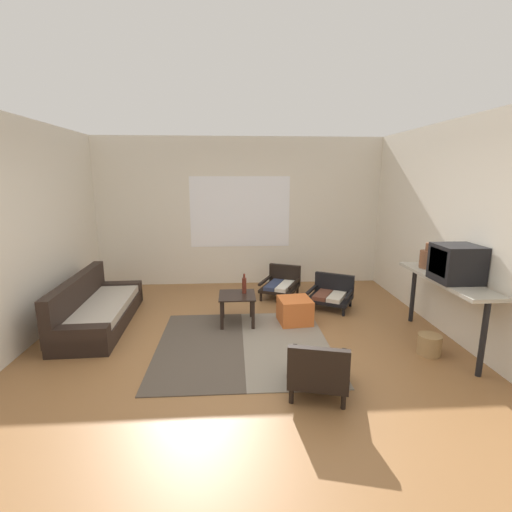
% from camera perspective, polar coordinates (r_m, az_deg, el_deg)
% --- Properties ---
extents(ground_plane, '(7.80, 7.80, 0.00)m').
position_cam_1_polar(ground_plane, '(4.32, -1.43, -15.51)').
color(ground_plane, olive).
extents(far_wall_with_window, '(5.60, 0.13, 2.70)m').
position_cam_1_polar(far_wall_with_window, '(6.91, -2.49, 6.78)').
color(far_wall_with_window, silver).
rests_on(far_wall_with_window, ground).
extents(side_wall_right, '(0.12, 6.60, 2.70)m').
position_cam_1_polar(side_wall_right, '(5.02, 30.32, 3.02)').
color(side_wall_right, silver).
rests_on(side_wall_right, ground).
extents(side_wall_left, '(0.12, 6.60, 2.70)m').
position_cam_1_polar(side_wall_left, '(4.87, -34.78, 2.26)').
color(side_wall_left, silver).
rests_on(side_wall_left, ground).
extents(area_rug, '(2.07, 2.04, 0.01)m').
position_cam_1_polar(area_rug, '(4.60, -1.95, -13.60)').
color(area_rug, '#4C4238').
rests_on(area_rug, ground).
extents(couch, '(0.79, 1.99, 0.68)m').
position_cam_1_polar(couch, '(5.56, -23.43, -7.69)').
color(couch, black).
rests_on(couch, ground).
extents(coffee_table, '(0.49, 0.51, 0.42)m').
position_cam_1_polar(coffee_table, '(5.12, -2.93, -6.99)').
color(coffee_table, black).
rests_on(coffee_table, ground).
extents(armchair_by_window, '(0.77, 0.82, 0.50)m').
position_cam_1_polar(armchair_by_window, '(6.29, 3.90, -4.21)').
color(armchair_by_window, black).
rests_on(armchair_by_window, ground).
extents(armchair_striped_foreground, '(0.68, 0.74, 0.56)m').
position_cam_1_polar(armchair_striped_foreground, '(3.64, 9.59, -16.92)').
color(armchair_striped_foreground, black).
rests_on(armchair_striped_foreground, ground).
extents(armchair_corner, '(0.81, 0.78, 0.49)m').
position_cam_1_polar(armchair_corner, '(5.89, 11.52, -5.64)').
color(armchair_corner, black).
rests_on(armchair_corner, ground).
extents(ottoman_orange, '(0.47, 0.47, 0.35)m').
position_cam_1_polar(ottoman_orange, '(5.21, 5.99, -8.41)').
color(ottoman_orange, '#D1662D').
rests_on(ottoman_orange, ground).
extents(console_shelf, '(0.41, 1.59, 0.85)m').
position_cam_1_polar(console_shelf, '(4.91, 27.21, -4.04)').
color(console_shelf, '#B2AD9E').
rests_on(console_shelf, ground).
extents(crt_television, '(0.45, 0.44, 0.42)m').
position_cam_1_polar(crt_television, '(4.70, 28.56, -1.00)').
color(crt_television, black).
rests_on(crt_television, console_shelf).
extents(clay_vase, '(0.19, 0.19, 0.33)m').
position_cam_1_polar(clay_vase, '(5.24, 24.95, -0.36)').
color(clay_vase, brown).
rests_on(clay_vase, console_shelf).
extents(glass_bottle, '(0.06, 0.06, 0.28)m').
position_cam_1_polar(glass_bottle, '(5.12, -1.83, -4.51)').
color(glass_bottle, '#5B2319').
rests_on(glass_bottle, coffee_table).
extents(wicker_basket, '(0.26, 0.26, 0.23)m').
position_cam_1_polar(wicker_basket, '(4.79, 25.19, -12.27)').
color(wicker_basket, '#9E7A4C').
rests_on(wicker_basket, ground).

